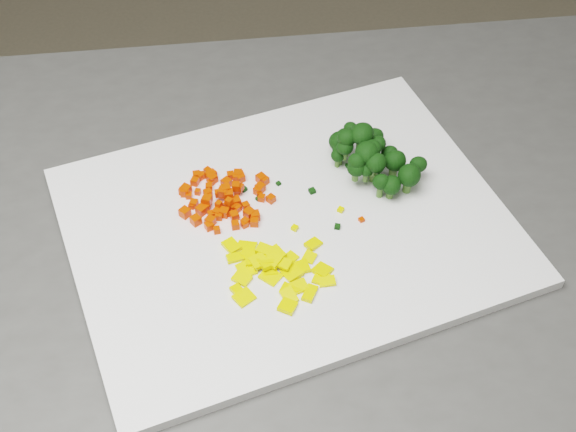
# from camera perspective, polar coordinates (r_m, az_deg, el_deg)

# --- Properties ---
(counter_block) EXTENTS (1.16, 0.95, 0.90)m
(counter_block) POSITION_cam_1_polar(r_m,az_deg,el_deg) (1.32, 0.04, -12.95)
(counter_block) COLOR #444442
(counter_block) RESTS_ON ground
(cutting_board) EXTENTS (0.62, 0.58, 0.01)m
(cutting_board) POSITION_cam_1_polar(r_m,az_deg,el_deg) (0.93, 0.00, -0.69)
(cutting_board) COLOR white
(cutting_board) RESTS_ON counter_block
(carrot_pile) EXTENTS (0.11, 0.11, 0.03)m
(carrot_pile) POSITION_cam_1_polar(r_m,az_deg,el_deg) (0.94, -4.47, 1.81)
(carrot_pile) COLOR #F22902
(carrot_pile) RESTS_ON cutting_board
(pepper_pile) EXTENTS (0.13, 0.13, 0.02)m
(pepper_pile) POSITION_cam_1_polar(r_m,az_deg,el_deg) (0.88, -0.99, -3.20)
(pepper_pile) COLOR yellow
(pepper_pile) RESTS_ON cutting_board
(broccoli_pile) EXTENTS (0.13, 0.13, 0.06)m
(broccoli_pile) POSITION_cam_1_polar(r_m,az_deg,el_deg) (0.97, 5.52, 4.29)
(broccoli_pile) COLOR black
(broccoli_pile) RESTS_ON cutting_board
(carrot_cube_0) EXTENTS (0.01, 0.01, 0.01)m
(carrot_cube_0) POSITION_cam_1_polar(r_m,az_deg,el_deg) (0.95, -4.42, 1.92)
(carrot_cube_0) COLOR #F22902
(carrot_cube_0) RESTS_ON carrot_pile
(carrot_cube_1) EXTENTS (0.01, 0.01, 0.01)m
(carrot_cube_1) POSITION_cam_1_polar(r_m,az_deg,el_deg) (0.94, -6.04, 0.60)
(carrot_cube_1) COLOR #F22902
(carrot_cube_1) RESTS_ON carrot_pile
(carrot_cube_2) EXTENTS (0.01, 0.01, 0.01)m
(carrot_cube_2) POSITION_cam_1_polar(r_m,az_deg,el_deg) (0.94, -3.75, 1.02)
(carrot_cube_2) COLOR #F22902
(carrot_cube_2) RESTS_ON carrot_pile
(carrot_cube_3) EXTENTS (0.02, 0.02, 0.01)m
(carrot_cube_3) POSITION_cam_1_polar(r_m,az_deg,el_deg) (0.98, -5.52, 2.90)
(carrot_cube_3) COLOR #F22902
(carrot_cube_3) RESTS_ON carrot_pile
(carrot_cube_4) EXTENTS (0.01, 0.01, 0.01)m
(carrot_cube_4) POSITION_cam_1_polar(r_m,az_deg,el_deg) (0.95, -6.71, 0.89)
(carrot_cube_4) COLOR #F22902
(carrot_cube_4) RESTS_ON carrot_pile
(carrot_cube_5) EXTENTS (0.01, 0.01, 0.01)m
(carrot_cube_5) POSITION_cam_1_polar(r_m,az_deg,el_deg) (0.96, -5.66, 1.57)
(carrot_cube_5) COLOR #F22902
(carrot_cube_5) RESTS_ON carrot_pile
(carrot_cube_6) EXTENTS (0.01, 0.01, 0.01)m
(carrot_cube_6) POSITION_cam_1_polar(r_m,az_deg,el_deg) (0.98, -5.40, 2.97)
(carrot_cube_6) COLOR #F22902
(carrot_cube_6) RESTS_ON carrot_pile
(carrot_cube_7) EXTENTS (0.01, 0.01, 0.01)m
(carrot_cube_7) POSITION_cam_1_polar(r_m,az_deg,el_deg) (0.92, -2.40, -0.44)
(carrot_cube_7) COLOR #F22902
(carrot_cube_7) RESTS_ON carrot_pile
(carrot_cube_8) EXTENTS (0.01, 0.01, 0.01)m
(carrot_cube_8) POSITION_cam_1_polar(r_m,az_deg,el_deg) (0.95, -3.46, 2.05)
(carrot_cube_8) COLOR #F22902
(carrot_cube_8) RESTS_ON carrot_pile
(carrot_cube_9) EXTENTS (0.01, 0.01, 0.01)m
(carrot_cube_9) POSITION_cam_1_polar(r_m,az_deg,el_deg) (0.96, -2.12, 1.83)
(carrot_cube_9) COLOR #F22902
(carrot_cube_9) RESTS_ON carrot_pile
(carrot_cube_10) EXTENTS (0.01, 0.01, 0.01)m
(carrot_cube_10) POSITION_cam_1_polar(r_m,az_deg,el_deg) (0.94, -3.02, 0.73)
(carrot_cube_10) COLOR #F22902
(carrot_cube_10) RESTS_ON carrot_pile
(carrot_cube_11) EXTENTS (0.01, 0.01, 0.01)m
(carrot_cube_11) POSITION_cam_1_polar(r_m,az_deg,el_deg) (0.95, -4.64, 1.71)
(carrot_cube_11) COLOR #F22902
(carrot_cube_11) RESTS_ON carrot_pile
(carrot_cube_12) EXTENTS (0.01, 0.01, 0.01)m
(carrot_cube_12) POSITION_cam_1_polar(r_m,az_deg,el_deg) (0.95, -5.00, 1.62)
(carrot_cube_12) COLOR #F22902
(carrot_cube_12) RESTS_ON carrot_pile
(carrot_cube_13) EXTENTS (0.01, 0.01, 0.01)m
(carrot_cube_13) POSITION_cam_1_polar(r_m,az_deg,el_deg) (0.97, -4.40, 2.37)
(carrot_cube_13) COLOR #F22902
(carrot_cube_13) RESTS_ON carrot_pile
(carrot_cube_14) EXTENTS (0.01, 0.01, 0.01)m
(carrot_cube_14) POSITION_cam_1_polar(r_m,az_deg,el_deg) (0.95, -6.85, 0.73)
(carrot_cube_14) COLOR #F22902
(carrot_cube_14) RESTS_ON carrot_pile
(carrot_cube_15) EXTENTS (0.01, 0.01, 0.01)m
(carrot_cube_15) POSITION_cam_1_polar(r_m,az_deg,el_deg) (0.97, -3.69, 2.78)
(carrot_cube_15) COLOR #F22902
(carrot_cube_15) RESTS_ON carrot_pile
(carrot_cube_16) EXTENTS (0.01, 0.01, 0.01)m
(carrot_cube_16) POSITION_cam_1_polar(r_m,az_deg,el_deg) (0.94, -7.34, 0.25)
(carrot_cube_16) COLOR #F22902
(carrot_cube_16) RESTS_ON carrot_pile
(carrot_cube_17) EXTENTS (0.01, 0.01, 0.01)m
(carrot_cube_17) POSITION_cam_1_polar(r_m,az_deg,el_deg) (0.97, -5.42, 2.67)
(carrot_cube_17) COLOR #F22902
(carrot_cube_17) RESTS_ON carrot_pile
(carrot_cube_18) EXTENTS (0.01, 0.01, 0.01)m
(carrot_cube_18) POSITION_cam_1_polar(r_m,az_deg,el_deg) (0.94, -3.96, 0.68)
(carrot_cube_18) COLOR #F22902
(carrot_cube_18) RESTS_ON carrot_pile
(carrot_cube_19) EXTENTS (0.01, 0.01, 0.01)m
(carrot_cube_19) POSITION_cam_1_polar(r_m,az_deg,el_deg) (0.94, -6.19, 0.41)
(carrot_cube_19) COLOR #F22902
(carrot_cube_19) RESTS_ON carrot_pile
(carrot_cube_20) EXTENTS (0.01, 0.01, 0.01)m
(carrot_cube_20) POSITION_cam_1_polar(r_m,az_deg,el_deg) (0.96, -1.99, 2.03)
(carrot_cube_20) COLOR #F22902
(carrot_cube_20) RESTS_ON carrot_pile
(carrot_cube_21) EXTENTS (0.01, 0.01, 0.01)m
(carrot_cube_21) POSITION_cam_1_polar(r_m,az_deg,el_deg) (0.92, -3.06, -0.43)
(carrot_cube_21) COLOR #F22902
(carrot_cube_21) RESTS_ON carrot_pile
(carrot_cube_22) EXTENTS (0.01, 0.01, 0.01)m
(carrot_cube_22) POSITION_cam_1_polar(r_m,az_deg,el_deg) (0.98, -6.26, 2.84)
(carrot_cube_22) COLOR #F22902
(carrot_cube_22) RESTS_ON carrot_pile
(carrot_cube_23) EXTENTS (0.01, 0.01, 0.01)m
(carrot_cube_23) POSITION_cam_1_polar(r_m,az_deg,el_deg) (0.97, -1.93, 2.69)
(carrot_cube_23) COLOR #F22902
(carrot_cube_23) RESTS_ON carrot_pile
(carrot_cube_24) EXTENTS (0.01, 0.01, 0.01)m
(carrot_cube_24) POSITION_cam_1_polar(r_m,az_deg,el_deg) (0.98, -6.52, 2.90)
(carrot_cube_24) COLOR #F22902
(carrot_cube_24) RESTS_ON carrot_pile
(carrot_cube_25) EXTENTS (0.01, 0.01, 0.01)m
(carrot_cube_25) POSITION_cam_1_polar(r_m,az_deg,el_deg) (0.93, -5.54, -0.37)
(carrot_cube_25) COLOR #F22902
(carrot_cube_25) RESTS_ON carrot_pile
(carrot_cube_26) EXTENTS (0.01, 0.01, 0.01)m
(carrot_cube_26) POSITION_cam_1_polar(r_m,az_deg,el_deg) (0.98, -3.42, 2.86)
(carrot_cube_26) COLOR #F22902
(carrot_cube_26) RESTS_ON carrot_pile
(carrot_cube_27) EXTENTS (0.01, 0.01, 0.01)m
(carrot_cube_27) POSITION_cam_1_polar(r_m,az_deg,el_deg) (0.96, -3.69, 1.78)
(carrot_cube_27) COLOR #F22902
(carrot_cube_27) RESTS_ON carrot_pile
(carrot_cube_28) EXTENTS (0.01, 0.01, 0.01)m
(carrot_cube_28) POSITION_cam_1_polar(r_m,az_deg,el_deg) (0.95, -5.81, 1.20)
(carrot_cube_28) COLOR #F22902
(carrot_cube_28) RESTS_ON carrot_pile
(carrot_cube_29) EXTENTS (0.01, 0.01, 0.01)m
(carrot_cube_29) POSITION_cam_1_polar(r_m,az_deg,el_deg) (0.94, -4.24, 1.54)
(carrot_cube_29) COLOR #F22902
(carrot_cube_29) RESTS_ON carrot_pile
(carrot_cube_30) EXTENTS (0.01, 0.01, 0.01)m
(carrot_cube_30) POSITION_cam_1_polar(r_m,az_deg,el_deg) (0.97, -6.63, 2.45)
(carrot_cube_30) COLOR #F22902
(carrot_cube_30) RESTS_ON carrot_pile
(carrot_cube_31) EXTENTS (0.01, 0.01, 0.01)m
(carrot_cube_31) POSITION_cam_1_polar(r_m,az_deg,el_deg) (0.96, -7.28, 1.86)
(carrot_cube_31) COLOR #F22902
(carrot_cube_31) RESTS_ON carrot_pile
(carrot_cube_32) EXTENTS (0.01, 0.01, 0.01)m
(carrot_cube_32) POSITION_cam_1_polar(r_m,az_deg,el_deg) (0.98, -4.11, 2.90)
(carrot_cube_32) COLOR #F22902
(carrot_cube_32) RESTS_ON carrot_pile
(carrot_cube_33) EXTENTS (0.01, 0.01, 0.01)m
(carrot_cube_33) POSITION_cam_1_polar(r_m,az_deg,el_deg) (0.98, -6.19, 2.88)
(carrot_cube_33) COLOR #F22902
(carrot_cube_33) RESTS_ON carrot_pile
(carrot_cube_34) EXTENTS (0.01, 0.01, 0.01)m
(carrot_cube_34) POSITION_cam_1_polar(r_m,az_deg,el_deg) (0.95, -1.22, 1.23)
(carrot_cube_34) COLOR #F22902
(carrot_cube_34) RESTS_ON carrot_pile
(carrot_cube_35) EXTENTS (0.01, 0.01, 0.01)m
(carrot_cube_35) POSITION_cam_1_polar(r_m,az_deg,el_deg) (0.92, -5.63, -0.71)
(carrot_cube_35) COLOR #F22902
(carrot_cube_35) RESTS_ON carrot_pile
(carrot_cube_36) EXTENTS (0.01, 0.01, 0.01)m
(carrot_cube_36) POSITION_cam_1_polar(r_m,az_deg,el_deg) (0.93, -3.98, 0.11)
(carrot_cube_36) COLOR #F22902
(carrot_cube_36) RESTS_ON carrot_pile
(carrot_cube_37) EXTENTS (0.01, 0.01, 0.01)m
(carrot_cube_37) POSITION_cam_1_polar(r_m,az_deg,el_deg) (0.97, -3.41, 2.72)
(carrot_cube_37) COLOR #F22902
(carrot_cube_37) RESTS_ON carrot_pile
(carrot_cube_38) EXTENTS (0.01, 0.01, 0.01)m
(carrot_cube_38) POSITION_cam_1_polar(r_m,az_deg,el_deg) (0.94, -5.06, 0.26)
(carrot_cube_38) COLOR #F22902
(carrot_cube_38) RESTS_ON carrot_pile
(carrot_cube_39) EXTENTS (0.01, 0.01, 0.01)m
(carrot_cube_39) POSITION_cam_1_polar(r_m,az_deg,el_deg) (0.93, -3.84, 0.02)
(carrot_cube_39) COLOR #F22902
(carrot_cube_39) RESTS_ON carrot_pile
(carrot_cube_40) EXTENTS (0.01, 0.01, 0.01)m
(carrot_cube_40) POSITION_cam_1_polar(r_m,az_deg,el_deg) (0.97, -1.83, 2.57)
(carrot_cube_40) COLOR #F22902
(carrot_cube_40) RESTS_ON carrot_pile
(carrot_cube_41) EXTENTS (0.01, 0.01, 0.01)m
(carrot_cube_41) POSITION_cam_1_polar(r_m,az_deg,el_deg) (0.95, -1.88, 1.30)
(carrot_cube_41) COLOR #F22902
(carrot_cube_41) RESTS_ON carrot_pile
(carrot_cube_42) EXTENTS (0.01, 0.01, 0.01)m
(carrot_cube_42) POSITION_cam_1_polar(r_m,az_deg,el_deg) (0.97, -5.64, 2.07)
(carrot_cube_42) COLOR #F22902
(carrot_cube_42) RESTS_ON carrot_pile
(carrot_cube_43) EXTENTS (0.01, 0.01, 0.01)m
(carrot_cube_43) POSITION_cam_1_polar(r_m,az_deg,el_deg) (0.96, -7.06, 1.45)
(carrot_cube_43) COLOR #F22902
(carrot_cube_43) RESTS_ON carrot_pile
(carrot_cube_44) EXTENTS (0.01, 0.01, 0.01)m
(carrot_cube_44) POSITION_cam_1_polar(r_m,az_deg,el_deg) (0.93, -2.35, 0.02)
(carrot_cube_44) COLOR #F22902
(carrot_cube_44) RESTS_ON carrot_pile
(carrot_cube_45) EXTENTS (0.01, 0.01, 0.01)m
(carrot_cube_45) POSITION_cam_1_polar(r_m,az_deg,el_deg) (0.94, -6.00, 0.59)
(carrot_cube_45) COLOR #F22902
(carrot_cube_45) RESTS_ON carrot_pile
(carrot_cube_46) EXTENTS (0.01, 0.01, 0.01)m
(carrot_cube_46) POSITION_cam_1_polar(r_m,az_deg,el_deg) (0.99, -5.74, 3.23)
(carrot_cube_46) COLOR #F22902
(carrot_cube_46) RESTS_ON carrot_pile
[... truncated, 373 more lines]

